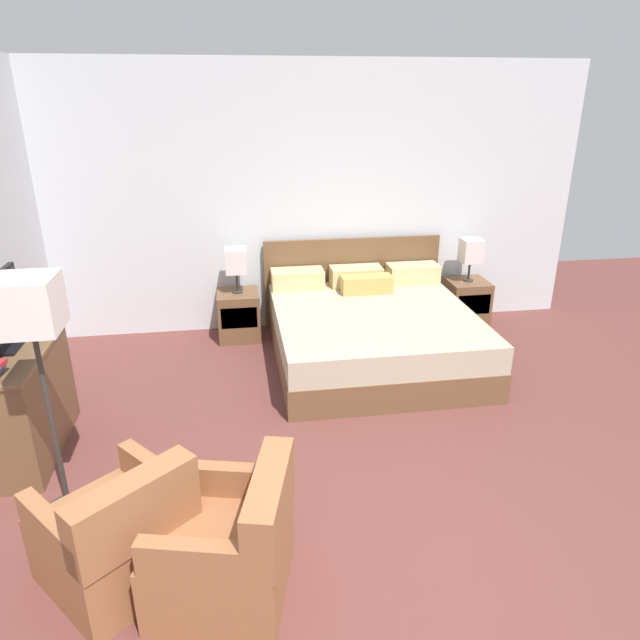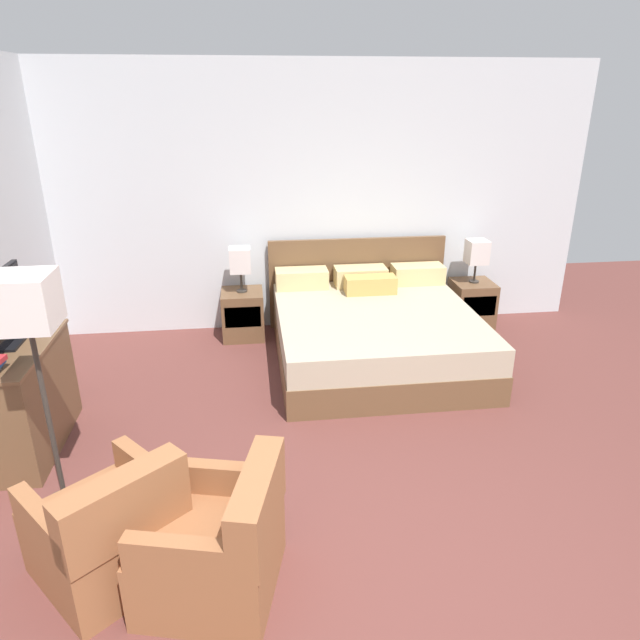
# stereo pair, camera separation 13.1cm
# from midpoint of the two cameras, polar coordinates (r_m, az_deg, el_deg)

# --- Properties ---
(ground_plane) EXTENTS (11.80, 11.80, 0.00)m
(ground_plane) POSITION_cam_midpoint_polar(r_m,az_deg,el_deg) (3.37, 4.98, -26.28)
(ground_plane) COLOR brown
(wall_back) EXTENTS (6.38, 0.06, 2.83)m
(wall_back) POSITION_cam_midpoint_polar(r_m,az_deg,el_deg) (6.26, -3.31, 11.81)
(wall_back) COLOR silver
(wall_back) RESTS_ON ground
(bed) EXTENTS (1.98, 2.07, 1.01)m
(bed) POSITION_cam_midpoint_polar(r_m,az_deg,el_deg) (5.69, 4.51, -1.09)
(bed) COLOR brown
(bed) RESTS_ON ground
(nightstand_left) EXTENTS (0.44, 0.45, 0.52)m
(nightstand_left) POSITION_cam_midpoint_polar(r_m,az_deg,el_deg) (6.24, -8.71, 0.49)
(nightstand_left) COLOR brown
(nightstand_left) RESTS_ON ground
(nightstand_right) EXTENTS (0.44, 0.45, 0.52)m
(nightstand_right) POSITION_cam_midpoint_polar(r_m,az_deg,el_deg) (6.74, 13.85, 1.73)
(nightstand_right) COLOR brown
(nightstand_right) RESTS_ON ground
(table_lamp_left) EXTENTS (0.22, 0.22, 0.48)m
(table_lamp_left) POSITION_cam_midpoint_polar(r_m,az_deg,el_deg) (6.05, -9.03, 5.82)
(table_lamp_left) COLOR #332D28
(table_lamp_left) RESTS_ON nightstand_left
(table_lamp_right) EXTENTS (0.22, 0.22, 0.48)m
(table_lamp_right) POSITION_cam_midpoint_polar(r_m,az_deg,el_deg) (6.56, 14.31, 6.68)
(table_lamp_right) COLOR #332D28
(table_lamp_right) RESTS_ON nightstand_right
(dresser) EXTENTS (0.55, 1.09, 0.82)m
(dresser) POSITION_cam_midpoint_polar(r_m,az_deg,el_deg) (4.74, -28.86, -7.23)
(dresser) COLOR brown
(dresser) RESTS_ON ground
(armchair_by_window) EXTENTS (0.96, 0.97, 0.76)m
(armchair_by_window) POSITION_cam_midpoint_polar(r_m,az_deg,el_deg) (3.48, -20.64, -19.59)
(armchair_by_window) COLOR #935B38
(armchair_by_window) RESTS_ON ground
(armchair_companion) EXTENTS (0.83, 0.83, 0.76)m
(armchair_companion) POSITION_cam_midpoint_polar(r_m,az_deg,el_deg) (3.26, -10.32, -21.51)
(armchair_companion) COLOR #935B38
(armchair_companion) RESTS_ON ground
(floor_lamp) EXTENTS (0.33, 0.33, 1.57)m
(floor_lamp) POSITION_cam_midpoint_polar(r_m,az_deg,el_deg) (3.61, -27.86, -0.05)
(floor_lamp) COLOR #332D28
(floor_lamp) RESTS_ON ground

